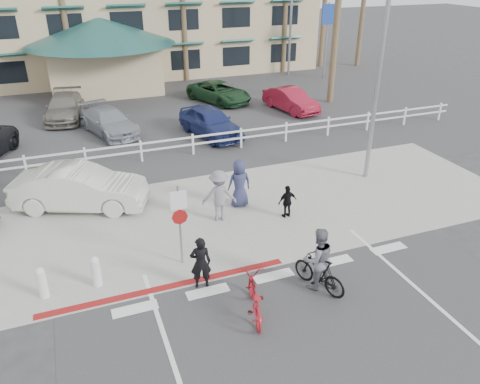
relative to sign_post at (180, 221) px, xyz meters
name	(u,v)px	position (x,y,z in m)	size (l,w,h in m)	color
ground	(283,288)	(2.30, -2.20, -1.45)	(140.00, 140.00, 0.00)	#333335
bike_path	(318,337)	(2.30, -4.20, -1.45)	(12.00, 16.00, 0.01)	#333335
sidewalk_plaza	(228,214)	(2.30, 2.30, -1.44)	(22.00, 7.00, 0.01)	gray
cross_street	(197,172)	(2.30, 6.30, -1.45)	(40.00, 5.00, 0.01)	#333335
parking_lot	(153,111)	(2.30, 15.80, -1.45)	(50.00, 16.00, 0.01)	#333335
curb_red	(167,287)	(-0.70, -1.00, -1.44)	(7.00, 0.25, 0.02)	maroon
rail_fence	(195,144)	(2.80, 8.30, -0.95)	(29.40, 0.16, 1.00)	silver
sign_post	(180,221)	(0.00, 0.00, 0.00)	(0.50, 0.10, 2.90)	gray
bollard_0	(96,271)	(-2.50, -0.20, -0.97)	(0.26, 0.26, 0.95)	silver
bollard_1	(42,283)	(-3.90, -0.20, -0.97)	(0.26, 0.26, 0.95)	silver
streetlight_0	(380,69)	(8.80, 3.30, 3.05)	(0.60, 2.00, 9.00)	gray
streetlight_1	(291,10)	(14.30, 21.80, 3.30)	(0.60, 2.00, 9.50)	gray
info_sign	(326,40)	(16.30, 19.80, 1.35)	(1.20, 0.16, 5.60)	navy
bike_red	(254,298)	(1.17, -2.85, -0.94)	(0.68, 1.94, 1.02)	maroon
rider_red	(201,263)	(0.22, -1.30, -0.65)	(0.58, 0.38, 1.60)	black
bike_black	(319,273)	(3.23, -2.54, -0.93)	(0.49, 1.72, 1.03)	black
rider_black	(318,259)	(3.21, -2.44, -0.52)	(0.90, 0.70, 1.86)	slate
pedestrian_a	(219,196)	(1.90, 2.10, -0.52)	(1.20, 0.69, 1.86)	slate
pedestrian_child	(287,202)	(4.19, 1.40, -0.84)	(0.72, 0.30, 1.22)	black
pedestrian_b	(239,183)	(2.92, 2.82, -0.55)	(0.88, 0.57, 1.80)	#292E50
car_white_sedan	(80,188)	(-2.54, 4.75, -0.66)	(1.67, 4.79, 1.58)	beige
lot_car_1	(109,121)	(-0.57, 12.69, -0.80)	(1.83, 4.50, 1.30)	gray
lot_car_2	(210,122)	(4.26, 10.47, -0.71)	(1.75, 4.36, 1.49)	navy
lot_car_3	(291,100)	(10.07, 12.94, -0.79)	(1.41, 4.04, 1.33)	maroon
lot_car_4	(64,107)	(-2.63, 16.17, -0.78)	(1.87, 4.61, 1.34)	slate
lot_car_5	(219,92)	(6.70, 16.33, -0.82)	(2.10, 4.55, 1.26)	#1A3E22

